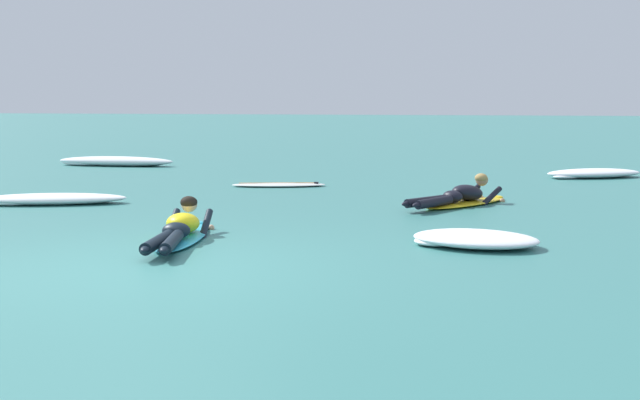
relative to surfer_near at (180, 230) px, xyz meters
name	(u,v)px	position (x,y,z in m)	size (l,w,h in m)	color
ground_plane	(323,176)	(0.22, 8.46, -0.14)	(120.00, 120.00, 0.00)	#387A75
surfer_near	(180,230)	(0.00, 0.00, 0.00)	(0.81, 2.61, 0.55)	#2DB2D1
surfer_far	(461,197)	(3.35, 3.94, 0.00)	(1.76, 2.28, 0.53)	yellow
drifting_surfboard	(280,185)	(-0.22, 6.14, -0.11)	(1.92, 0.94, 0.16)	white
whitewater_front	(116,161)	(-5.44, 10.00, -0.03)	(3.08, 0.73, 0.24)	white
whitewater_mid_left	(476,239)	(3.56, 0.34, -0.06)	(1.64, 1.23, 0.18)	white
whitewater_mid_right	(594,173)	(6.14, 9.12, -0.05)	(2.33, 1.61, 0.20)	white
whitewater_back	(52,199)	(-3.30, 2.89, -0.06)	(2.52, 1.35, 0.18)	white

